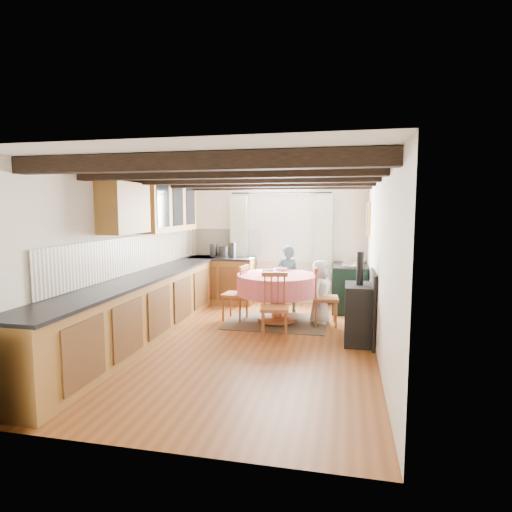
% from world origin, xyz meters
% --- Properties ---
extents(floor, '(3.60, 5.50, 0.00)m').
position_xyz_m(floor, '(0.00, 0.00, 0.00)').
color(floor, brown).
rests_on(floor, ground).
extents(ceiling, '(3.60, 5.50, 0.00)m').
position_xyz_m(ceiling, '(0.00, 0.00, 2.40)').
color(ceiling, white).
rests_on(ceiling, ground).
extents(wall_back, '(3.60, 0.00, 2.40)m').
position_xyz_m(wall_back, '(0.00, 2.75, 1.20)').
color(wall_back, silver).
rests_on(wall_back, ground).
extents(wall_front, '(3.60, 0.00, 2.40)m').
position_xyz_m(wall_front, '(0.00, -2.75, 1.20)').
color(wall_front, silver).
rests_on(wall_front, ground).
extents(wall_left, '(0.00, 5.50, 2.40)m').
position_xyz_m(wall_left, '(-1.80, 0.00, 1.20)').
color(wall_left, silver).
rests_on(wall_left, ground).
extents(wall_right, '(0.00, 5.50, 2.40)m').
position_xyz_m(wall_right, '(1.80, 0.00, 1.20)').
color(wall_right, silver).
rests_on(wall_right, ground).
extents(beam_a, '(3.60, 0.16, 0.16)m').
position_xyz_m(beam_a, '(0.00, -2.00, 2.31)').
color(beam_a, black).
rests_on(beam_a, ceiling).
extents(beam_b, '(3.60, 0.16, 0.16)m').
position_xyz_m(beam_b, '(0.00, -1.00, 2.31)').
color(beam_b, black).
rests_on(beam_b, ceiling).
extents(beam_c, '(3.60, 0.16, 0.16)m').
position_xyz_m(beam_c, '(0.00, 0.00, 2.31)').
color(beam_c, black).
rests_on(beam_c, ceiling).
extents(beam_d, '(3.60, 0.16, 0.16)m').
position_xyz_m(beam_d, '(0.00, 1.00, 2.31)').
color(beam_d, black).
rests_on(beam_d, ceiling).
extents(beam_e, '(3.60, 0.16, 0.16)m').
position_xyz_m(beam_e, '(0.00, 2.00, 2.31)').
color(beam_e, black).
rests_on(beam_e, ceiling).
extents(splash_left, '(0.02, 4.50, 0.55)m').
position_xyz_m(splash_left, '(-1.78, 0.30, 1.20)').
color(splash_left, beige).
rests_on(splash_left, wall_left).
extents(splash_back, '(1.40, 0.02, 0.55)m').
position_xyz_m(splash_back, '(-1.00, 2.73, 1.20)').
color(splash_back, beige).
rests_on(splash_back, wall_back).
extents(base_cabinet_left, '(0.60, 5.30, 0.88)m').
position_xyz_m(base_cabinet_left, '(-1.50, 0.00, 0.44)').
color(base_cabinet_left, brown).
rests_on(base_cabinet_left, floor).
extents(base_cabinet_back, '(1.30, 0.60, 0.88)m').
position_xyz_m(base_cabinet_back, '(-1.05, 2.45, 0.44)').
color(base_cabinet_back, brown).
rests_on(base_cabinet_back, floor).
extents(worktop_left, '(0.64, 5.30, 0.04)m').
position_xyz_m(worktop_left, '(-1.48, 0.00, 0.90)').
color(worktop_left, black).
rests_on(worktop_left, base_cabinet_left).
extents(worktop_back, '(1.30, 0.64, 0.04)m').
position_xyz_m(worktop_back, '(-1.05, 2.43, 0.90)').
color(worktop_back, black).
rests_on(worktop_back, base_cabinet_back).
extents(wall_cabinet_glass, '(0.34, 1.80, 0.90)m').
position_xyz_m(wall_cabinet_glass, '(-1.63, 1.20, 1.95)').
color(wall_cabinet_glass, brown).
rests_on(wall_cabinet_glass, wall_left).
extents(wall_cabinet_solid, '(0.34, 0.90, 0.70)m').
position_xyz_m(wall_cabinet_solid, '(-1.63, -0.30, 1.90)').
color(wall_cabinet_solid, brown).
rests_on(wall_cabinet_solid, wall_left).
extents(window_frame, '(1.34, 0.03, 1.54)m').
position_xyz_m(window_frame, '(0.10, 2.73, 1.60)').
color(window_frame, white).
rests_on(window_frame, wall_back).
extents(window_pane, '(1.20, 0.01, 1.40)m').
position_xyz_m(window_pane, '(0.10, 2.74, 1.60)').
color(window_pane, white).
rests_on(window_pane, wall_back).
extents(curtain_left, '(0.35, 0.10, 2.10)m').
position_xyz_m(curtain_left, '(-0.75, 2.65, 1.10)').
color(curtain_left, '#BCE6A5').
rests_on(curtain_left, wall_back).
extents(curtain_right, '(0.35, 0.10, 2.10)m').
position_xyz_m(curtain_right, '(0.95, 2.65, 1.10)').
color(curtain_right, '#BCE6A5').
rests_on(curtain_right, wall_back).
extents(curtain_rod, '(2.00, 0.03, 0.03)m').
position_xyz_m(curtain_rod, '(0.10, 2.65, 2.20)').
color(curtain_rod, black).
rests_on(curtain_rod, wall_back).
extents(wall_picture, '(0.04, 0.50, 0.60)m').
position_xyz_m(wall_picture, '(1.77, 2.30, 1.70)').
color(wall_picture, gold).
rests_on(wall_picture, wall_right).
extents(wall_plate, '(0.30, 0.02, 0.30)m').
position_xyz_m(wall_plate, '(1.05, 2.72, 1.70)').
color(wall_plate, silver).
rests_on(wall_plate, wall_back).
extents(rug, '(1.64, 1.28, 0.01)m').
position_xyz_m(rug, '(0.28, 1.17, 0.01)').
color(rug, '#3A3029').
rests_on(rug, floor).
extents(dining_table, '(1.34, 1.34, 0.81)m').
position_xyz_m(dining_table, '(0.28, 1.17, 0.40)').
color(dining_table, '#CD718B').
rests_on(dining_table, floor).
extents(chair_near, '(0.47, 0.49, 0.96)m').
position_xyz_m(chair_near, '(0.38, 0.31, 0.48)').
color(chair_near, brown).
rests_on(chair_near, floor).
extents(chair_left, '(0.47, 0.46, 0.94)m').
position_xyz_m(chair_left, '(-0.45, 1.19, 0.47)').
color(chair_left, brown).
rests_on(chair_left, floor).
extents(chair_right, '(0.47, 0.45, 0.96)m').
position_xyz_m(chair_right, '(1.08, 1.15, 0.48)').
color(chair_right, brown).
rests_on(chair_right, floor).
extents(aga_range, '(0.62, 0.95, 0.88)m').
position_xyz_m(aga_range, '(1.47, 2.25, 0.44)').
color(aga_range, black).
rests_on(aga_range, floor).
extents(cast_iron_stove, '(0.39, 0.65, 1.30)m').
position_xyz_m(cast_iron_stove, '(1.58, 0.35, 0.65)').
color(cast_iron_stove, black).
rests_on(cast_iron_stove, floor).
extents(child_far, '(0.52, 0.42, 1.23)m').
position_xyz_m(child_far, '(0.35, 1.91, 0.61)').
color(child_far, '#324E58').
rests_on(child_far, floor).
extents(child_right, '(0.45, 0.58, 1.06)m').
position_xyz_m(child_right, '(0.99, 1.25, 0.53)').
color(child_right, silver).
rests_on(child_right, floor).
extents(bowl_a, '(0.27, 0.27, 0.05)m').
position_xyz_m(bowl_a, '(0.27, 1.58, 0.83)').
color(bowl_a, silver).
rests_on(bowl_a, dining_table).
extents(bowl_b, '(0.26, 0.26, 0.07)m').
position_xyz_m(bowl_b, '(0.12, 1.24, 0.84)').
color(bowl_b, silver).
rests_on(bowl_b, dining_table).
extents(cup, '(0.15, 0.15, 0.10)m').
position_xyz_m(cup, '(0.21, 1.00, 0.86)').
color(cup, silver).
rests_on(cup, dining_table).
extents(canister_tall, '(0.15, 0.15, 0.26)m').
position_xyz_m(canister_tall, '(-1.24, 2.50, 1.05)').
color(canister_tall, '#262628').
rests_on(canister_tall, worktop_back).
extents(canister_wide, '(0.19, 0.19, 0.21)m').
position_xyz_m(canister_wide, '(-1.03, 2.50, 1.03)').
color(canister_wide, '#262628').
rests_on(canister_wide, worktop_back).
extents(canister_slim, '(0.11, 0.11, 0.30)m').
position_xyz_m(canister_slim, '(-0.80, 2.34, 1.07)').
color(canister_slim, '#262628').
rests_on(canister_slim, worktop_back).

